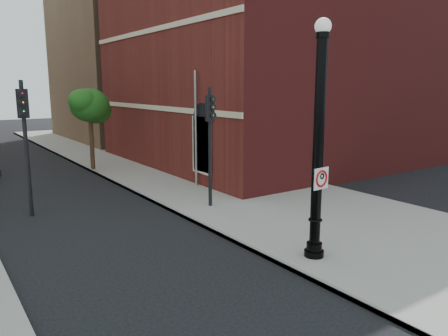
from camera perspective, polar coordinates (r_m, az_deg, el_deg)
ground at (r=10.38m, az=0.19°, el=-15.89°), size 120.00×120.00×0.00m
sidewalk_right at (r=21.43m, az=-1.85°, el=-1.68°), size 8.00×60.00×0.12m
curb_edge at (r=19.64m, az=-11.61°, el=-3.02°), size 0.10×60.00×0.14m
brick_wall_building at (r=30.39m, az=10.28°, el=13.55°), size 22.30×16.30×12.50m
bg_building_tan_b at (r=43.30m, az=-5.18°, el=13.75°), size 22.00×14.00×14.00m
lamppost at (r=11.54m, az=12.17°, el=1.77°), size 0.53×0.53×6.29m
no_parking_sign at (r=11.52m, az=12.58°, el=-1.32°), size 0.57×0.10×0.57m
traffic_signal_left at (r=16.84m, az=-24.62°, el=5.03°), size 0.37×0.43×4.85m
traffic_signal_right at (r=16.28m, az=-1.83°, el=5.21°), size 0.34×0.40×4.59m
utility_pole at (r=19.80m, az=-3.70°, el=4.90°), size 0.11×0.11×5.32m
street_tree_c at (r=24.95m, az=-17.10°, el=7.70°), size 2.50×2.26×4.51m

